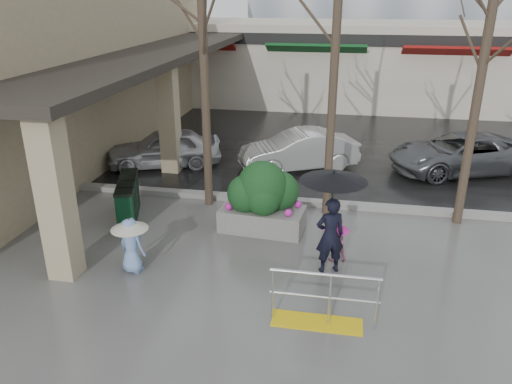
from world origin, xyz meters
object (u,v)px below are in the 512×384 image
(tree_midwest, at_px, (338,1))
(child_pink, at_px, (336,236))
(car_c, at_px, (461,153))
(handrail, at_px, (321,305))
(car_b, at_px, (299,150))
(tree_west, at_px, (202,8))
(woman, at_px, (332,209))
(news_boxes, at_px, (128,200))
(car_a, at_px, (164,148))
(tree_mideast, at_px, (490,20))
(planter, at_px, (263,198))
(child_blue, at_px, (131,240))

(tree_midwest, relative_size, child_pink, 7.06)
(car_c, bearing_deg, handrail, -44.22)
(child_pink, distance_m, car_b, 6.00)
(tree_west, relative_size, woman, 3.03)
(tree_west, xyz_separation_m, tree_midwest, (3.20, 0.00, 0.15))
(tree_midwest, relative_size, news_boxes, 3.64)
(tree_midwest, distance_m, car_c, 7.31)
(child_pink, height_order, car_a, car_a)
(tree_midwest, bearing_deg, child_pink, -82.51)
(car_a, height_order, car_b, same)
(car_a, xyz_separation_m, car_b, (4.42, 0.56, 0.00))
(tree_mideast, relative_size, car_a, 1.76)
(woman, relative_size, planter, 1.07)
(woman, bearing_deg, tree_midwest, -107.40)
(planter, distance_m, car_a, 5.74)
(car_b, bearing_deg, woman, -14.46)
(handrail, relative_size, car_b, 0.50)
(planter, bearing_deg, child_blue, -133.72)
(child_blue, bearing_deg, tree_west, -82.03)
(child_pink, bearing_deg, news_boxes, -32.96)
(tree_midwest, distance_m, car_a, 7.70)
(child_blue, relative_size, news_boxes, 0.63)
(child_pink, bearing_deg, tree_midwest, -103.09)
(child_blue, height_order, news_boxes, child_blue)
(news_boxes, xyz_separation_m, car_b, (3.86, 4.68, 0.10))
(planter, bearing_deg, tree_west, 143.25)
(child_pink, distance_m, child_blue, 4.32)
(planter, relative_size, news_boxes, 1.09)
(news_boxes, bearing_deg, car_b, 31.78)
(tree_midwest, bearing_deg, handrail, -88.09)
(child_blue, bearing_deg, car_a, -58.22)
(handrail, distance_m, car_b, 8.26)
(tree_mideast, relative_size, child_pink, 6.55)
(handrail, bearing_deg, child_blue, 164.78)
(woman, distance_m, car_c, 7.99)
(child_blue, relative_size, car_b, 0.31)
(tree_mideast, xyz_separation_m, news_boxes, (-8.25, -1.32, -4.33))
(car_a, relative_size, car_b, 0.97)
(tree_west, height_order, tree_mideast, tree_west)
(car_a, distance_m, car_c, 9.62)
(handrail, height_order, tree_west, tree_west)
(tree_mideast, relative_size, woman, 2.89)
(news_boxes, bearing_deg, car_c, 11.84)
(woman, bearing_deg, handrail, 67.44)
(tree_midwest, relative_size, child_blue, 5.83)
(tree_west, bearing_deg, planter, -36.75)
(tree_midwest, height_order, child_blue, tree_midwest)
(tree_midwest, height_order, car_c, tree_midwest)
(tree_west, relative_size, car_c, 1.50)
(tree_west, bearing_deg, tree_midwest, 0.00)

